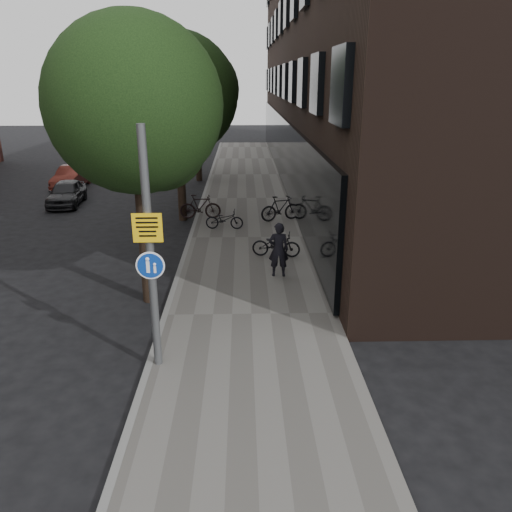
{
  "coord_description": "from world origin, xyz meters",
  "views": [
    {
      "loc": [
        0.05,
        -8.42,
        5.93
      ],
      "look_at": [
        0.35,
        2.56,
        2.0
      ],
      "focal_mm": 35.0,
      "sensor_mm": 36.0,
      "label": 1
    }
  ],
  "objects_px": {
    "pedestrian": "(278,250)",
    "parked_car_near": "(67,193)",
    "parked_bike_facade_near": "(276,244)",
    "signpost": "(150,252)"
  },
  "relations": [
    {
      "from": "parked_bike_facade_near",
      "to": "parked_car_near",
      "type": "bearing_deg",
      "value": 59.69
    },
    {
      "from": "pedestrian",
      "to": "parked_car_near",
      "type": "bearing_deg",
      "value": -43.33
    },
    {
      "from": "parked_bike_facade_near",
      "to": "parked_car_near",
      "type": "distance_m",
      "value": 12.76
    },
    {
      "from": "parked_bike_facade_near",
      "to": "pedestrian",
      "type": "bearing_deg",
      "value": -171.99
    },
    {
      "from": "parked_car_near",
      "to": "pedestrian",
      "type": "bearing_deg",
      "value": -50.48
    },
    {
      "from": "pedestrian",
      "to": "signpost",
      "type": "bearing_deg",
      "value": 61.8
    },
    {
      "from": "signpost",
      "to": "parked_bike_facade_near",
      "type": "height_order",
      "value": "signpost"
    },
    {
      "from": "signpost",
      "to": "parked_car_near",
      "type": "xyz_separation_m",
      "value": [
        -6.81,
        14.93,
        -2.05
      ]
    },
    {
      "from": "pedestrian",
      "to": "parked_car_near",
      "type": "distance_m",
      "value": 13.93
    },
    {
      "from": "pedestrian",
      "to": "parked_car_near",
      "type": "height_order",
      "value": "pedestrian"
    }
  ]
}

